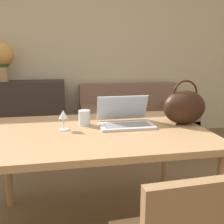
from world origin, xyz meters
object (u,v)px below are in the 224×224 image
laptop (125,117)px  drinking_glass (84,118)px  handbag (184,107)px  flower_vase (1,57)px  couch (133,124)px  wine_glass (63,116)px

laptop → drinking_glass: bearing=173.1°
handbag → flower_vase: bearing=131.7°
couch → drinking_glass: 1.79m
wine_glass → handbag: bearing=-0.2°
drinking_glass → handbag: (0.71, -0.10, 0.07)m
handbag → flower_vase: (-1.64, 1.85, 0.34)m
laptop → drinking_glass: 0.29m
drinking_glass → flower_vase: (-0.93, 1.75, 0.41)m
couch → wine_glass: bearing=-120.0°
couch → wine_glass: size_ratio=10.67×
drinking_glass → flower_vase: 2.02m
handbag → laptop: bearing=171.7°
wine_glass → laptop: bearing=7.8°
drinking_glass → handbag: handbag is taller
wine_glass → handbag: handbag is taller
couch → handbag: size_ratio=4.54×
handbag → flower_vase: flower_vase is taller
couch → handbag: 1.73m
laptop → wine_glass: laptop is taller
laptop → handbag: size_ratio=1.18×
wine_glass → handbag: 0.86m
couch → drinking_glass: bearing=-117.3°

